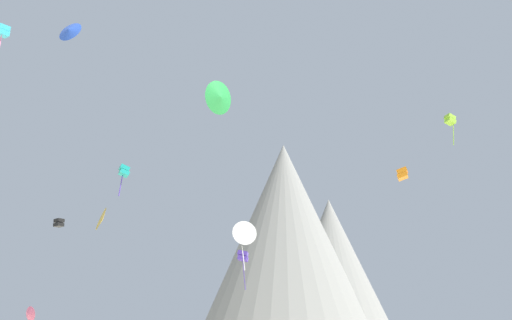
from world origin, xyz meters
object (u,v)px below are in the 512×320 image
at_px(kite_rainbow_low, 29,316).
at_px(kite_gold_mid, 102,219).
at_px(kite_white_mid, 244,234).
at_px(kite_teal_mid, 124,171).
at_px(kite_indigo_mid, 243,256).
at_px(kite_blue_high, 69,30).
at_px(rock_massif, 294,292).
at_px(kite_orange_high, 402,174).
at_px(kite_lime_high, 450,120).
at_px(kite_green_mid, 220,97).
at_px(kite_cyan_high, 2,32).
at_px(kite_black_mid, 59,223).

bearing_deg(kite_rainbow_low, kite_gold_mid, 93.92).
height_order(kite_white_mid, kite_rainbow_low, kite_white_mid).
xyz_separation_m(kite_teal_mid, kite_indigo_mid, (11.41, 26.19, -1.44)).
xyz_separation_m(kite_gold_mid, kite_white_mid, (13.28, -2.39, -1.78)).
distance_m(kite_blue_high, kite_rainbow_low, 23.41).
relative_size(rock_massif, kite_orange_high, 40.51).
xyz_separation_m(rock_massif, kite_rainbow_low, (-29.75, -69.05, -13.94)).
bearing_deg(kite_teal_mid, kite_rainbow_low, 58.53).
distance_m(kite_teal_mid, kite_white_mid, 12.26).
height_order(kite_teal_mid, kite_lime_high, kite_lime_high).
height_order(rock_massif, kite_green_mid, rock_massif).
bearing_deg(kite_lime_high, kite_rainbow_low, -96.92).
bearing_deg(kite_gold_mid, kite_green_mid, -168.10).
height_order(kite_teal_mid, kite_rainbow_low, kite_teal_mid).
relative_size(kite_lime_high, kite_rainbow_low, 0.74).
xyz_separation_m(kite_cyan_high, kite_rainbow_low, (1.16, 12.18, -19.08)).
relative_size(kite_green_mid, kite_black_mid, 2.22).
distance_m(kite_blue_high, kite_black_mid, 29.16).
xyz_separation_m(kite_green_mid, kite_indigo_mid, (3.38, 35.98, -4.01)).
bearing_deg(kite_black_mid, kite_blue_high, -38.74).
bearing_deg(rock_massif, kite_lime_high, -79.48).
relative_size(kite_teal_mid, kite_black_mid, 2.40).
xyz_separation_m(kite_blue_high, kite_cyan_high, (-5.32, 1.85, 0.80)).
xyz_separation_m(kite_indigo_mid, kite_black_mid, (-19.93, -11.02, 0.86)).
bearing_deg(kite_teal_mid, kite_lime_high, -90.52).
distance_m(kite_gold_mid, kite_lime_high, 39.01).
xyz_separation_m(kite_blue_high, kite_black_mid, (-5.69, 27.79, -6.75)).
distance_m(kite_blue_high, kite_teal_mid, 14.33).
bearing_deg(kite_gold_mid, kite_cyan_high, 142.29).
height_order(rock_massif, kite_black_mid, rock_massif).
distance_m(kite_lime_high, kite_green_mid, 34.61).
bearing_deg(kite_gold_mid, kite_black_mid, 14.81).
distance_m(kite_indigo_mid, kite_black_mid, 22.79).
height_order(kite_green_mid, kite_indigo_mid, kite_green_mid).
bearing_deg(kite_cyan_high, kite_indigo_mid, -157.52).
height_order(kite_orange_high, kite_rainbow_low, kite_orange_high).
relative_size(kite_orange_high, kite_black_mid, 1.24).
distance_m(kite_gold_mid, kite_white_mid, 13.61).
bearing_deg(kite_lime_high, kite_white_mid, -93.86).
bearing_deg(kite_rainbow_low, kite_teal_mid, 29.93).
relative_size(kite_cyan_high, kite_orange_high, 3.07).
distance_m(rock_massif, kite_lime_high, 60.21).
height_order(kite_teal_mid, kite_black_mid, kite_teal_mid).
bearing_deg(kite_orange_high, kite_gold_mid, 117.85).
relative_size(rock_massif, kite_rainbow_low, 12.11).
relative_size(kite_indigo_mid, kite_orange_high, 3.29).
bearing_deg(kite_green_mid, kite_rainbow_low, 101.85).
relative_size(kite_white_mid, kite_cyan_high, 1.02).
bearing_deg(kite_black_mid, kite_indigo_mid, 68.63).
height_order(rock_massif, kite_orange_high, rock_massif).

